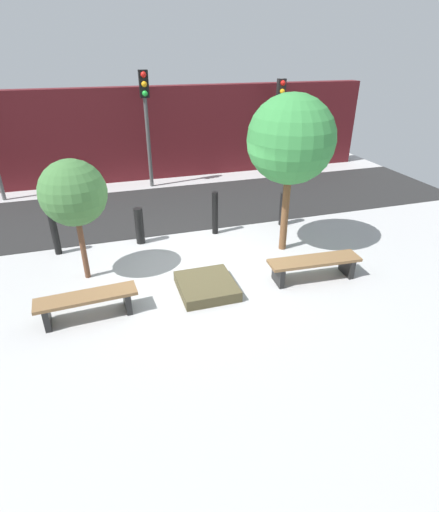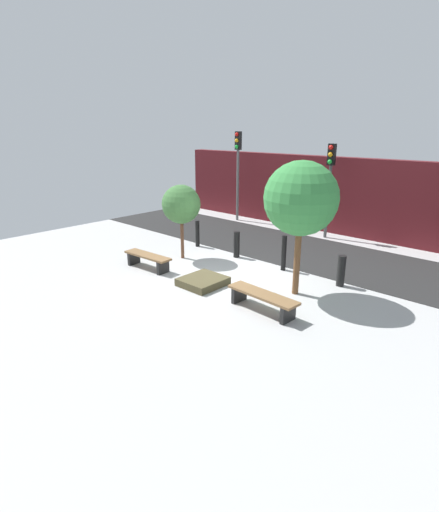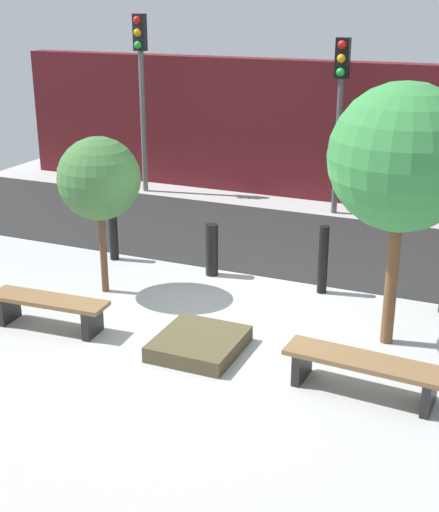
% 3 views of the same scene
% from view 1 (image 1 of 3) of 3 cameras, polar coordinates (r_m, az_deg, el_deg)
% --- Properties ---
extents(ground_plane, '(18.00, 18.00, 0.00)m').
position_cam_1_polar(ground_plane, '(8.43, -3.36, -2.07)').
color(ground_plane, '#AAAAAA').
extents(road_strip, '(18.00, 3.73, 0.01)m').
position_cam_1_polar(road_strip, '(11.82, -7.98, 6.81)').
color(road_strip, '#242424').
rests_on(road_strip, ground).
extents(building_facade, '(16.20, 0.50, 3.03)m').
position_cam_1_polar(building_facade, '(14.43, -10.73, 16.71)').
color(building_facade, '#511419').
rests_on(building_facade, ground).
extents(bench_left, '(1.72, 0.53, 0.45)m').
position_cam_1_polar(bench_left, '(7.24, -18.41, -6.20)').
color(bench_left, black).
rests_on(bench_left, ground).
extents(bench_right, '(1.89, 0.57, 0.45)m').
position_cam_1_polar(bench_right, '(8.20, 13.35, -1.17)').
color(bench_right, black).
rests_on(bench_right, ground).
extents(planter_bed, '(1.05, 1.15, 0.21)m').
position_cam_1_polar(planter_bed, '(7.70, -1.86, -4.32)').
color(planter_bed, '#4B442B').
rests_on(planter_bed, ground).
extents(tree_behind_left_bench, '(1.24, 1.24, 2.42)m').
position_cam_1_polar(tree_behind_left_bench, '(7.91, -20.17, 8.39)').
color(tree_behind_left_bench, brown).
rests_on(tree_behind_left_bench, ground).
extents(tree_behind_right_bench, '(1.83, 1.83, 3.41)m').
position_cam_1_polar(tree_behind_right_bench, '(8.63, 10.17, 15.97)').
color(tree_behind_right_bench, brown).
rests_on(tree_behind_right_bench, ground).
extents(bollard_far_left, '(0.15, 0.15, 0.96)m').
position_cam_1_polar(bollard_far_left, '(9.62, -22.44, 2.88)').
color(bollard_far_left, black).
rests_on(bollard_far_left, ground).
extents(bollard_left, '(0.21, 0.21, 0.87)m').
position_cam_1_polar(bollard_left, '(9.60, -11.37, 4.23)').
color(bollard_left, black).
rests_on(bollard_left, ground).
extents(bollard_center, '(0.15, 0.15, 1.08)m').
position_cam_1_polar(bollard_center, '(9.89, -0.64, 6.15)').
color(bollard_center, black).
rests_on(bollard_center, ground).
extents(bollard_right, '(0.21, 0.21, 0.86)m').
position_cam_1_polar(bollard_right, '(10.58, 9.14, 6.65)').
color(bollard_right, black).
rests_on(bollard_right, ground).
extents(traffic_light_mid_west, '(0.28, 0.27, 3.56)m').
position_cam_1_polar(traffic_light_mid_west, '(13.28, -10.48, 19.97)').
color(traffic_light_mid_west, '#4C4C4C').
rests_on(traffic_light_mid_west, ground).
extents(traffic_light_mid_east, '(0.28, 0.27, 3.23)m').
position_cam_1_polar(traffic_light_mid_east, '(14.60, 8.64, 19.93)').
color(traffic_light_mid_east, '#606060').
rests_on(traffic_light_mid_east, ground).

